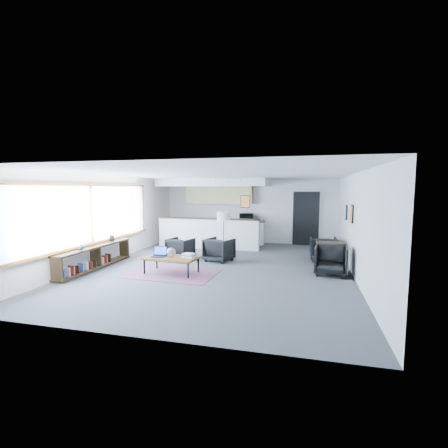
% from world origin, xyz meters
% --- Properties ---
extents(room, '(7.02, 9.02, 2.62)m').
position_xyz_m(room, '(0.00, 0.00, 1.30)').
color(room, '#464649').
rests_on(room, ground).
extents(window, '(0.10, 5.95, 1.66)m').
position_xyz_m(window, '(-3.46, -0.90, 1.46)').
color(window, '#8CBFFF').
rests_on(window, room).
extents(console, '(0.35, 3.00, 0.80)m').
position_xyz_m(console, '(-3.30, -1.05, 0.33)').
color(console, black).
rests_on(console, floor).
extents(kitchenette, '(4.20, 1.96, 2.60)m').
position_xyz_m(kitchenette, '(-1.20, 3.71, 1.38)').
color(kitchenette, white).
rests_on(kitchenette, floor).
extents(doorway, '(1.10, 0.12, 2.15)m').
position_xyz_m(doorway, '(2.30, 4.42, 1.07)').
color(doorway, black).
rests_on(doorway, room).
extents(track_light, '(1.60, 0.07, 0.15)m').
position_xyz_m(track_light, '(-0.59, 2.20, 2.53)').
color(track_light, silver).
rests_on(track_light, room).
extents(wall_art_lower, '(0.03, 0.38, 0.48)m').
position_xyz_m(wall_art_lower, '(3.47, 0.40, 1.55)').
color(wall_art_lower, black).
rests_on(wall_art_lower, room).
extents(wall_art_upper, '(0.03, 0.34, 0.44)m').
position_xyz_m(wall_art_upper, '(3.47, 1.70, 1.50)').
color(wall_art_upper, black).
rests_on(wall_art_upper, room).
extents(kilim_rug, '(2.37, 1.68, 0.01)m').
position_xyz_m(kilim_rug, '(-1.06, -0.97, 0.01)').
color(kilim_rug, '#64364E').
rests_on(kilim_rug, floor).
extents(coffee_table, '(1.40, 0.83, 0.44)m').
position_xyz_m(coffee_table, '(-1.06, -0.97, 0.41)').
color(coffee_table, brown).
rests_on(coffee_table, floor).
extents(laptop, '(0.38, 0.32, 0.25)m').
position_xyz_m(laptop, '(-1.40, -0.95, 0.51)').
color(laptop, black).
rests_on(laptop, coffee_table).
extents(ceramic_pot, '(0.24, 0.24, 0.24)m').
position_xyz_m(ceramic_pot, '(-1.07, -0.95, 0.56)').
color(ceramic_pot, gray).
rests_on(ceramic_pot, coffee_table).
extents(book_stack, '(0.39, 0.34, 0.10)m').
position_xyz_m(book_stack, '(-0.61, -0.87, 0.49)').
color(book_stack, silver).
rests_on(book_stack, coffee_table).
extents(coaster, '(0.11, 0.11, 0.01)m').
position_xyz_m(coaster, '(-0.89, -1.15, 0.44)').
color(coaster, '#E5590C').
rests_on(coaster, coffee_table).
extents(armchair_left, '(0.82, 0.79, 0.73)m').
position_xyz_m(armchair_left, '(-1.52, 0.80, 0.36)').
color(armchair_left, black).
rests_on(armchair_left, floor).
extents(armchair_right, '(0.93, 0.90, 0.78)m').
position_xyz_m(armchair_right, '(-0.24, 0.78, 0.39)').
color(armchair_right, black).
rests_on(armchair_right, floor).
extents(floor_lamp, '(0.43, 0.43, 1.46)m').
position_xyz_m(floor_lamp, '(-0.29, 1.51, 1.27)').
color(floor_lamp, black).
rests_on(floor_lamp, floor).
extents(dining_table, '(0.85, 0.85, 0.68)m').
position_xyz_m(dining_table, '(3.00, 1.17, 0.62)').
color(dining_table, black).
rests_on(dining_table, floor).
extents(dining_chair_near, '(0.74, 0.70, 0.70)m').
position_xyz_m(dining_chair_near, '(2.96, -0.06, 0.35)').
color(dining_chair_near, black).
rests_on(dining_chair_near, floor).
extents(dining_chair_far, '(0.69, 0.65, 0.68)m').
position_xyz_m(dining_chair_far, '(2.84, 1.60, 0.34)').
color(dining_chair_far, black).
rests_on(dining_chair_far, floor).
extents(microwave, '(0.55, 0.33, 0.36)m').
position_xyz_m(microwave, '(-0.02, 4.15, 1.11)').
color(microwave, black).
rests_on(microwave, kitchenette).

